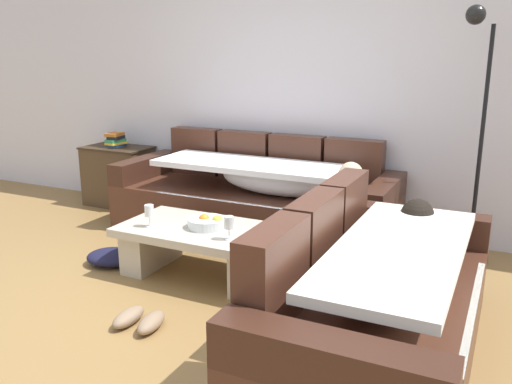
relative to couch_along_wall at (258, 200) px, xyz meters
The scene contains 13 objects.
ground_plane 1.67m from the couch_along_wall, 83.77° to the right, with size 14.00×14.00×0.00m, color olive.
back_wall 1.16m from the couch_along_wall, 71.29° to the left, with size 9.00×0.10×2.70m, color silver.
couch_along_wall is the anchor object (origin of this frame).
couch_near_window 2.19m from the couch_along_wall, 47.58° to the right, with size 0.92×2.00×0.88m.
coffee_table 1.04m from the couch_along_wall, 88.20° to the right, with size 1.20×0.68×0.38m.
fruit_bowl 1.03m from the couch_along_wall, 85.70° to the right, with size 0.28×0.28×0.10m.
wine_glass_near_left 1.24m from the couch_along_wall, 104.76° to the right, with size 0.07×0.07×0.17m.
wine_glass_near_right 1.25m from the couch_along_wall, 73.77° to the right, with size 0.07×0.07×0.17m.
side_cabinet 1.80m from the couch_along_wall, behind, with size 0.72×0.44×0.64m.
book_stack_on_cabinet 1.85m from the couch_along_wall, behind, with size 0.17×0.24×0.15m.
floor_lamp 1.92m from the couch_along_wall, ahead, with size 0.33×0.31×1.95m.
pair_of_shoes 1.89m from the couch_along_wall, 87.08° to the right, with size 0.31×0.29×0.09m.
crumpled_garment 1.39m from the couch_along_wall, 121.91° to the right, with size 0.40×0.32×0.12m, color #191933.
Camera 1 is at (1.85, -2.60, 1.63)m, focal length 37.69 mm.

